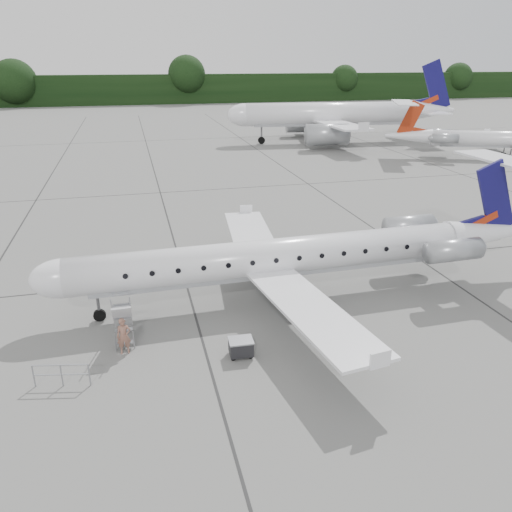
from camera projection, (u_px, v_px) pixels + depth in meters
name	position (u px, v px, depth m)	size (l,w,h in m)	color
ground	(336.00, 316.00, 25.54)	(320.00, 320.00, 0.00)	slate
treeline	(159.00, 89.00, 141.21)	(260.00, 4.00, 8.00)	black
main_regional_jet	(274.00, 240.00, 26.08)	(27.06, 19.48, 6.94)	silver
airstair	(123.00, 318.00, 23.12)	(0.85, 2.20, 2.17)	silver
passenger	(124.00, 336.00, 22.08)	(0.63, 0.41, 1.71)	brown
safety_railing	(62.00, 376.00, 19.95)	(2.20, 0.08, 1.00)	gray
baggage_cart	(241.00, 347.00, 22.01)	(1.02, 0.82, 0.88)	black
bg_narrowbody	(330.00, 102.00, 75.93)	(33.44, 24.07, 12.00)	silver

